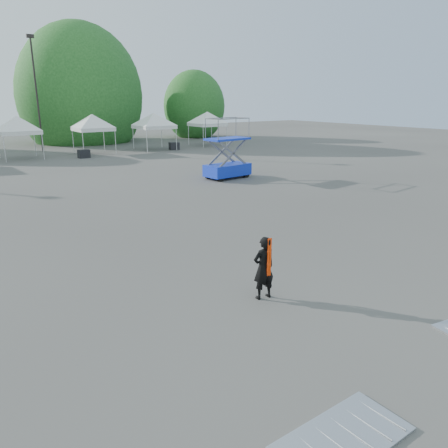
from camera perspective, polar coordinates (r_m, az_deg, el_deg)
ground at (r=12.56m, az=-2.05°, el=-5.91°), size 120.00×120.00×0.00m
light_pole_east at (r=42.81m, az=-23.35°, el=16.05°), size 0.60×0.25×9.80m
tree_mid_e at (r=51.12m, az=-18.22°, el=15.61°), size 5.12×5.12×7.79m
tree_far_e at (r=54.68m, az=-3.90°, el=15.07°), size 3.84×3.84×5.84m
tent_e at (r=38.33m, az=-25.41°, el=12.24°), size 4.18×4.18×3.88m
tent_f at (r=39.90m, az=-16.84°, el=13.19°), size 4.22×4.22×3.88m
tent_g at (r=41.68m, az=-9.18°, el=13.76°), size 4.47×4.47×3.88m
tent_h at (r=44.83m, az=-2.20°, el=14.11°), size 4.23×4.23×3.88m
man at (r=10.58m, az=5.21°, el=-5.72°), size 0.61×0.43×1.57m
scissor_lift at (r=26.33m, az=0.45°, el=9.85°), size 2.89×1.67×3.56m
barrier_left at (r=7.18m, az=15.26°, el=-25.35°), size 2.07×1.06×0.07m
crate_mid at (r=37.35m, az=-17.84°, el=8.72°), size 0.90×0.73×0.66m
crate_east at (r=41.52m, az=-6.53°, el=10.08°), size 0.96×0.80×0.67m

